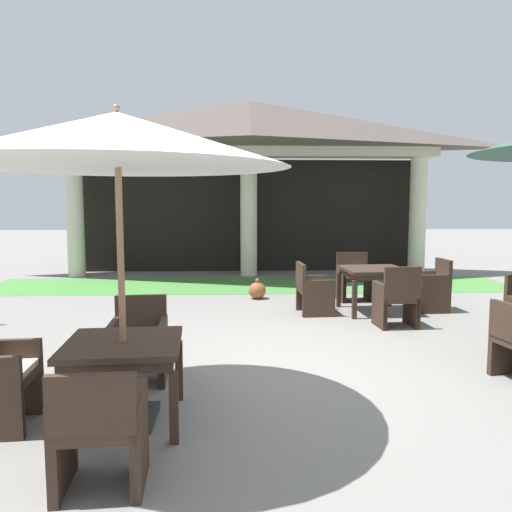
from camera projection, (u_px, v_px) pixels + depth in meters
name	position (u px, v px, depth m)	size (l,w,h in m)	color
ground_plane	(268.00, 380.00, 5.26)	(60.00, 60.00, 0.00)	gray
background_pavilion	(249.00, 138.00, 12.63)	(9.95, 3.18, 4.40)	beige
lawn_strip	(251.00, 285.00, 11.35)	(11.75, 2.34, 0.01)	#47843D
patio_table_near_foreground	(374.00, 274.00, 8.48)	(1.07, 1.07, 0.76)	#38281E
patio_chair_near_foreground_west	(313.00, 290.00, 8.40)	(0.59, 0.66, 0.86)	#38281E
patio_chair_near_foreground_south	(397.00, 299.00, 7.47)	(0.60, 0.55, 0.94)	#38281E
patio_chair_near_foreground_east	(432.00, 287.00, 8.61)	(0.56, 0.57, 0.90)	#38281E
patio_chair_near_foreground_north	(355.00, 278.00, 9.54)	(0.66, 0.56, 0.90)	#38281E
patio_table_far_back	(123.00, 352.00, 4.20)	(1.01, 1.01, 0.70)	#38281E
patio_umbrella_far_back	(117.00, 142.00, 4.02)	(2.81, 2.81, 2.64)	#2D2D2D
patio_chair_far_back_south	(100.00, 429.00, 3.21)	(0.59, 0.54, 0.84)	#38281E
patio_chair_far_back_north	(139.00, 343.00, 5.23)	(0.60, 0.61, 0.86)	#38281E
terracotta_urn	(257.00, 290.00, 9.71)	(0.33, 0.33, 0.40)	brown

